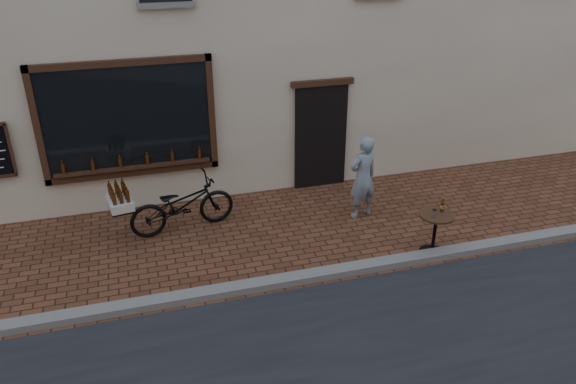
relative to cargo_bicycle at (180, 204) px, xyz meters
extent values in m
plane|color=#4C2918|center=(1.17, -2.36, -0.52)|extent=(90.00, 90.00, 0.00)
cube|color=slate|center=(1.17, -2.16, -0.46)|extent=(90.00, 0.25, 0.12)
cube|color=black|center=(-0.73, 1.09, 1.33)|extent=(3.00, 0.06, 2.00)
cube|color=black|center=(-0.73, 1.07, 2.39)|extent=(3.24, 0.10, 0.12)
cube|color=black|center=(-0.73, 1.07, 0.27)|extent=(3.24, 0.10, 0.12)
cube|color=black|center=(-2.29, 1.07, 1.33)|extent=(0.12, 0.10, 2.24)
cube|color=black|center=(0.83, 1.07, 1.33)|extent=(0.12, 0.10, 2.24)
cube|color=black|center=(-0.73, 1.02, 0.40)|extent=(2.90, 0.16, 0.05)
cube|color=black|center=(3.07, 1.10, 0.58)|extent=(1.10, 0.10, 2.20)
cube|color=black|center=(3.07, 1.07, 1.74)|extent=(1.30, 0.10, 0.12)
cylinder|color=#3D1C07|center=(-1.98, 1.02, 0.52)|extent=(0.06, 0.06, 0.19)
cylinder|color=#3D1C07|center=(-1.48, 1.02, 0.52)|extent=(0.06, 0.06, 0.19)
cylinder|color=#3D1C07|center=(-0.98, 1.02, 0.52)|extent=(0.06, 0.06, 0.19)
cylinder|color=#3D1C07|center=(-0.48, 1.02, 0.52)|extent=(0.06, 0.06, 0.19)
cylinder|color=#3D1C07|center=(0.02, 1.02, 0.52)|extent=(0.06, 0.06, 0.19)
cylinder|color=#3D1C07|center=(0.52, 1.02, 0.52)|extent=(0.06, 0.06, 0.19)
imported|color=black|center=(0.04, 0.01, -0.01)|extent=(2.03, 1.00, 1.02)
cube|color=black|center=(-1.02, -0.18, 0.18)|extent=(0.47, 0.60, 0.03)
cube|color=beige|center=(-1.02, -0.18, 0.28)|extent=(0.48, 0.62, 0.16)
cylinder|color=#3D1C07|center=(-0.87, -0.36, 0.46)|extent=(0.06, 0.06, 0.22)
cylinder|color=#3D1C07|center=(-0.99, -0.38, 0.46)|extent=(0.06, 0.06, 0.22)
cylinder|color=#3D1C07|center=(-1.10, -0.40, 0.46)|extent=(0.06, 0.06, 0.22)
cylinder|color=#3D1C07|center=(-0.90, -0.23, 0.46)|extent=(0.06, 0.06, 0.22)
cylinder|color=#3D1C07|center=(-1.01, -0.25, 0.46)|extent=(0.06, 0.06, 0.22)
cylinder|color=#3D1C07|center=(-1.12, -0.26, 0.46)|extent=(0.06, 0.06, 0.22)
cylinder|color=#3D1C07|center=(-0.92, -0.09, 0.46)|extent=(0.06, 0.06, 0.22)
cylinder|color=#3D1C07|center=(-1.03, -0.11, 0.46)|extent=(0.06, 0.06, 0.22)
cylinder|color=#3D1C07|center=(-1.14, -0.13, 0.46)|extent=(0.06, 0.06, 0.22)
cylinder|color=#3D1C07|center=(-0.94, 0.04, 0.46)|extent=(0.06, 0.06, 0.22)
cylinder|color=#3D1C07|center=(-1.06, 0.02, 0.46)|extent=(0.06, 0.06, 0.22)
cylinder|color=#3D1C07|center=(-1.17, 0.00, 0.46)|extent=(0.06, 0.06, 0.22)
cylinder|color=black|center=(4.07, -2.01, -0.51)|extent=(0.44, 0.44, 0.03)
cylinder|color=black|center=(4.07, -2.01, -0.14)|extent=(0.06, 0.06, 0.70)
cylinder|color=#321E10|center=(4.07, -2.01, 0.23)|extent=(0.60, 0.60, 0.04)
cylinder|color=gold|center=(4.19, -1.95, 0.34)|extent=(0.06, 0.06, 0.06)
cylinder|color=white|center=(3.97, -2.08, 0.31)|extent=(0.08, 0.08, 0.13)
imported|color=gray|center=(3.40, -0.43, 0.30)|extent=(0.68, 0.54, 1.64)
camera|label=1|loc=(-0.60, -9.22, 4.80)|focal=35.00mm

